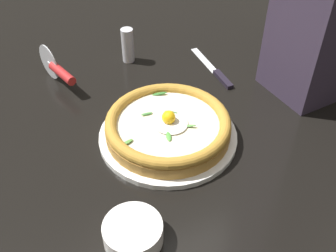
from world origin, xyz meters
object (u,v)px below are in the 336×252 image
pizza_cutter (57,69)px  table_knife (217,73)px  side_bowl (133,233)px  pepper_shaker (128,45)px  pizza (168,125)px

pizza_cutter → table_knife: size_ratio=0.73×
pizza_cutter → side_bowl: bearing=-177.0°
pizza_cutter → pepper_shaker: bearing=-77.7°
side_bowl → pizza_cutter: size_ratio=0.64×
pizza_cutter → pepper_shaker: 0.20m
pizza → pepper_shaker: size_ratio=2.82×
table_knife → pepper_shaker: pepper_shaker is taller
table_knife → pepper_shaker: size_ratio=2.29×
table_knife → pepper_shaker: bearing=51.4°
pizza → side_bowl: size_ratio=2.65×
pizza → table_knife: size_ratio=1.23×
pizza → table_knife: 0.27m
pizza → pizza_cutter: bearing=31.3°
pizza → table_knife: pizza is taller
side_bowl → pizza_cutter: (0.49, 0.03, 0.03)m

